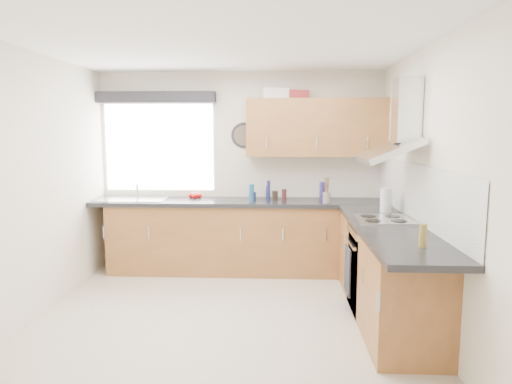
# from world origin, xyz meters

# --- Properties ---
(ground_plane) EXTENTS (3.60, 3.60, 0.00)m
(ground_plane) POSITION_xyz_m (0.00, 0.00, 0.00)
(ground_plane) COLOR beige
(ceiling) EXTENTS (3.60, 3.60, 0.02)m
(ceiling) POSITION_xyz_m (0.00, 0.00, 2.50)
(ceiling) COLOR white
(ceiling) RESTS_ON wall_back
(wall_back) EXTENTS (3.60, 0.02, 2.50)m
(wall_back) POSITION_xyz_m (0.00, 1.80, 1.25)
(wall_back) COLOR silver
(wall_back) RESTS_ON ground_plane
(wall_front) EXTENTS (3.60, 0.02, 2.50)m
(wall_front) POSITION_xyz_m (0.00, -1.80, 1.25)
(wall_front) COLOR silver
(wall_front) RESTS_ON ground_plane
(wall_left) EXTENTS (0.02, 3.60, 2.50)m
(wall_left) POSITION_xyz_m (-1.80, 0.00, 1.25)
(wall_left) COLOR silver
(wall_left) RESTS_ON ground_plane
(wall_right) EXTENTS (0.02, 3.60, 2.50)m
(wall_right) POSITION_xyz_m (1.80, 0.00, 1.25)
(wall_right) COLOR silver
(wall_right) RESTS_ON ground_plane
(window) EXTENTS (1.40, 0.02, 1.10)m
(window) POSITION_xyz_m (-1.05, 1.79, 1.55)
(window) COLOR white
(window) RESTS_ON wall_back
(window_blind) EXTENTS (1.50, 0.18, 0.14)m
(window_blind) POSITION_xyz_m (-1.05, 1.70, 2.18)
(window_blind) COLOR #222227
(window_blind) RESTS_ON wall_back
(splashback) EXTENTS (0.01, 3.00, 0.54)m
(splashback) POSITION_xyz_m (1.79, 0.30, 1.18)
(splashback) COLOR white
(splashback) RESTS_ON wall_right
(base_cab_back) EXTENTS (3.00, 0.58, 0.86)m
(base_cab_back) POSITION_xyz_m (-0.10, 1.51, 0.43)
(base_cab_back) COLOR brown
(base_cab_back) RESTS_ON ground_plane
(base_cab_corner) EXTENTS (0.60, 0.60, 0.86)m
(base_cab_corner) POSITION_xyz_m (1.50, 1.50, 0.43)
(base_cab_corner) COLOR brown
(base_cab_corner) RESTS_ON ground_plane
(base_cab_right) EXTENTS (0.58, 2.10, 0.86)m
(base_cab_right) POSITION_xyz_m (1.51, 0.15, 0.43)
(base_cab_right) COLOR brown
(base_cab_right) RESTS_ON ground_plane
(worktop_back) EXTENTS (3.60, 0.62, 0.05)m
(worktop_back) POSITION_xyz_m (0.00, 1.50, 0.89)
(worktop_back) COLOR black
(worktop_back) RESTS_ON base_cab_back
(worktop_right) EXTENTS (0.62, 2.42, 0.05)m
(worktop_right) POSITION_xyz_m (1.50, 0.00, 0.89)
(worktop_right) COLOR black
(worktop_right) RESTS_ON base_cab_right
(sink) EXTENTS (0.84, 0.46, 0.10)m
(sink) POSITION_xyz_m (-1.33, 1.50, 0.95)
(sink) COLOR silver
(sink) RESTS_ON worktop_back
(oven) EXTENTS (0.56, 0.58, 0.85)m
(oven) POSITION_xyz_m (1.50, 0.30, 0.42)
(oven) COLOR black
(oven) RESTS_ON ground_plane
(hob_plate) EXTENTS (0.52, 0.52, 0.01)m
(hob_plate) POSITION_xyz_m (1.50, 0.30, 0.92)
(hob_plate) COLOR silver
(hob_plate) RESTS_ON worktop_right
(extractor_hood) EXTENTS (0.52, 0.78, 0.66)m
(extractor_hood) POSITION_xyz_m (1.60, 0.30, 1.77)
(extractor_hood) COLOR silver
(extractor_hood) RESTS_ON wall_right
(upper_cabinets) EXTENTS (1.70, 0.35, 0.70)m
(upper_cabinets) POSITION_xyz_m (0.95, 1.62, 1.80)
(upper_cabinets) COLOR brown
(upper_cabinets) RESTS_ON wall_back
(washing_machine) EXTENTS (0.53, 0.51, 0.75)m
(washing_machine) POSITION_xyz_m (-0.54, 1.52, 0.38)
(washing_machine) COLOR white
(washing_machine) RESTS_ON ground_plane
(wall_clock) EXTENTS (0.33, 0.04, 0.33)m
(wall_clock) POSITION_xyz_m (0.05, 1.78, 1.70)
(wall_clock) COLOR #222227
(wall_clock) RESTS_ON wall_back
(casserole) EXTENTS (0.36, 0.29, 0.13)m
(casserole) POSITION_xyz_m (0.44, 1.72, 2.22)
(casserole) COLOR white
(casserole) RESTS_ON upper_cabinets
(storage_box) EXTENTS (0.27, 0.24, 0.11)m
(storage_box) POSITION_xyz_m (0.73, 1.72, 2.20)
(storage_box) COLOR maroon
(storage_box) RESTS_ON upper_cabinets
(utensil_pot) EXTENTS (0.11, 0.11, 0.12)m
(utensil_pot) POSITION_xyz_m (1.07, 1.35, 0.97)
(utensil_pot) COLOR gray
(utensil_pot) RESTS_ON worktop_back
(kitchen_roll) EXTENTS (0.13, 0.13, 0.26)m
(kitchen_roll) POSITION_xyz_m (1.62, 0.72, 1.04)
(kitchen_roll) COLOR white
(kitchen_roll) RESTS_ON worktop_right
(tomato_cluster) EXTENTS (0.17, 0.17, 0.07)m
(tomato_cluster) POSITION_xyz_m (-0.57, 1.65, 0.94)
(tomato_cluster) COLOR red
(tomato_cluster) RESTS_ON worktop_back
(jar_0) EXTENTS (0.06, 0.06, 0.09)m
(jar_0) POSITION_xyz_m (0.18, 1.57, 0.96)
(jar_0) COLOR navy
(jar_0) RESTS_ON worktop_back
(jar_1) EXTENTS (0.04, 0.04, 0.12)m
(jar_1) POSITION_xyz_m (0.16, 1.67, 0.97)
(jar_1) COLOR black
(jar_1) RESTS_ON worktop_back
(jar_2) EXTENTS (0.06, 0.06, 0.15)m
(jar_2) POSITION_xyz_m (0.56, 1.45, 0.98)
(jar_2) COLOR #3C1615
(jar_2) RESTS_ON worktop_back
(jar_3) EXTENTS (0.07, 0.07, 0.11)m
(jar_3) POSITION_xyz_m (0.45, 1.57, 0.97)
(jar_3) COLOR black
(jar_3) RESTS_ON worktop_back
(jar_4) EXTENTS (0.06, 0.06, 0.21)m
(jar_4) POSITION_xyz_m (0.17, 1.41, 1.02)
(jar_4) COLOR navy
(jar_4) RESTS_ON worktop_back
(jar_5) EXTENTS (0.04, 0.04, 0.10)m
(jar_5) POSITION_xyz_m (0.56, 1.66, 0.96)
(jar_5) COLOR #5C1E13
(jar_5) RESTS_ON worktop_back
(jar_6) EXTENTS (0.04, 0.04, 0.26)m
(jar_6) POSITION_xyz_m (0.37, 1.39, 1.04)
(jar_6) COLOR #141746
(jar_6) RESTS_ON worktop_back
(jar_7) EXTENTS (0.05, 0.05, 0.15)m
(jar_7) POSITION_xyz_m (0.36, 1.70, 0.99)
(jar_7) COLOR navy
(jar_7) RESTS_ON worktop_back
(jar_8) EXTENTS (0.07, 0.07, 0.23)m
(jar_8) POSITION_xyz_m (1.03, 1.50, 1.03)
(jar_8) COLOR navy
(jar_8) RESTS_ON worktop_back
(bottle_0) EXTENTS (0.06, 0.06, 0.17)m
(bottle_0) POSITION_xyz_m (1.55, -0.74, 1.00)
(bottle_0) COLOR olive
(bottle_0) RESTS_ON worktop_right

